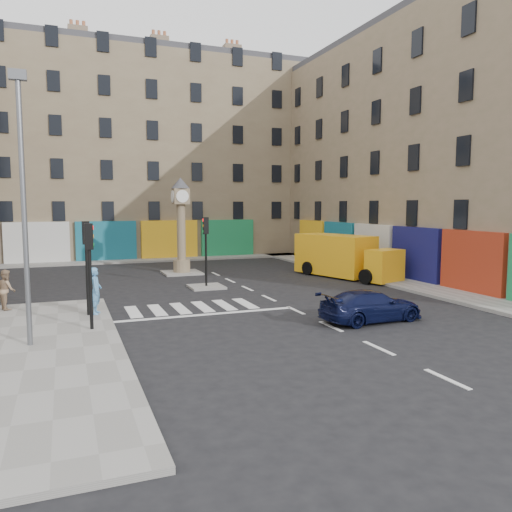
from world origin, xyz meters
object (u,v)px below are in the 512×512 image
traffic_light_left_near (90,259)px  pedestrian_tan (6,290)px  lamp_post (23,195)px  traffic_light_island (206,240)px  yellow_van (343,256)px  clock_pillar (181,219)px  navy_sedan (371,306)px  traffic_light_left_far (87,253)px  pedestrian_blue (96,291)px

traffic_light_left_near → pedestrian_tan: bearing=123.3°
traffic_light_left_near → lamp_post: (-1.90, -1.40, 2.17)m
traffic_light_island → yellow_van: size_ratio=0.50×
clock_pillar → navy_sedan: bearing=-76.3°
traffic_light_left_far → navy_sedan: 11.25m
navy_sedan → pedestrian_tan: 14.89m
pedestrian_tan → lamp_post: bearing=172.5°
traffic_light_left_far → traffic_light_island: size_ratio=1.00×
traffic_light_left_near → pedestrian_blue: size_ratio=1.98×
pedestrian_blue → pedestrian_tan: (-3.41, 2.25, -0.10)m
clock_pillar → navy_sedan: size_ratio=1.46×
traffic_light_left_near → lamp_post: size_ratio=0.45×
navy_sedan → yellow_van: yellow_van is taller
pedestrian_blue → yellow_van: bearing=-57.0°
clock_pillar → pedestrian_blue: bearing=-118.0°
traffic_light_island → pedestrian_tan: 10.03m
navy_sedan → traffic_light_left_far: bearing=62.7°
traffic_light_left_far → clock_pillar: size_ratio=0.61×
traffic_light_island → yellow_van: bearing=5.4°
traffic_light_left_far → pedestrian_blue: 1.57m
pedestrian_tan → traffic_light_left_near: bearing=-165.3°
pedestrian_tan → traffic_light_left_far: bearing=-145.6°
traffic_light_island → pedestrian_blue: traffic_light_island is taller
traffic_light_left_far → lamp_post: lamp_post is taller
lamp_post → navy_sedan: (12.06, -0.61, -4.18)m
yellow_van → pedestrian_blue: (-15.02, -6.17, -0.20)m
clock_pillar → traffic_light_left_far: bearing=-118.9°
lamp_post → clock_pillar: size_ratio=1.36×
pedestrian_blue → pedestrian_tan: pedestrian_blue is taller
traffic_light_left_far → traffic_light_island: 8.30m
yellow_van → pedestrian_blue: yellow_van is taller
lamp_post → pedestrian_blue: (2.20, 3.89, -3.71)m
pedestrian_tan → navy_sedan: bearing=-135.6°
traffic_light_left_near → clock_pillar: bearing=65.5°
traffic_light_left_near → clock_pillar: size_ratio=0.61×
clock_pillar → navy_sedan: 16.53m
yellow_van → traffic_light_left_near: bearing=-166.7°
traffic_light_left_near → traffic_light_left_far: size_ratio=1.00×
traffic_light_left_near → traffic_light_left_far: bearing=90.0°
clock_pillar → pedestrian_blue: (-6.00, -11.30, -2.46)m
navy_sedan → pedestrian_blue: 10.85m
clock_pillar → pedestrian_tan: bearing=-136.1°
traffic_light_left_far → lamp_post: (-1.90, -3.80, 2.17)m
lamp_post → yellow_van: 20.25m
traffic_light_island → navy_sedan: bearing=-68.5°
traffic_light_left_near → pedestrian_blue: traffic_light_left_near is taller
traffic_light_left_near → traffic_light_island: size_ratio=1.00×
navy_sedan → pedestrian_tan: pedestrian_tan is taller
traffic_light_island → navy_sedan: (3.86, -9.81, -1.98)m
clock_pillar → pedestrian_blue: 13.03m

